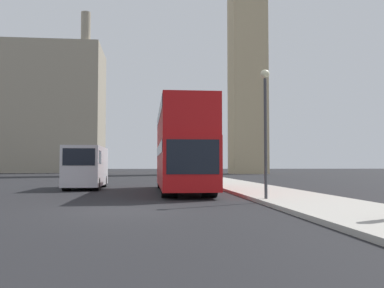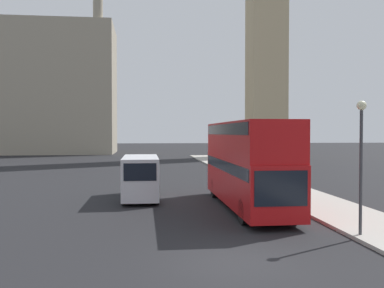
{
  "view_description": "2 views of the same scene",
  "coord_description": "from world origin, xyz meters",
  "views": [
    {
      "loc": [
        0.81,
        -13.93,
        1.46
      ],
      "look_at": [
        3.22,
        9.84,
        2.64
      ],
      "focal_mm": 40.0,
      "sensor_mm": 36.0,
      "label": 1
    },
    {
      "loc": [
        -2.8,
        -12.92,
        4.03
      ],
      "look_at": [
        0.5,
        16.49,
        3.24
      ],
      "focal_mm": 40.0,
      "sensor_mm": 36.0,
      "label": 2
    }
  ],
  "objects": [
    {
      "name": "street_lamp",
      "position": [
        5.38,
        2.43,
        3.55
      ],
      "size": [
        0.36,
        0.36,
        5.09
      ],
      "color": "#38383D",
      "rests_on": "sidewalk_strip"
    },
    {
      "name": "ground_plane",
      "position": [
        0.0,
        0.0,
        0.0
      ],
      "size": [
        300.0,
        300.0,
        0.0
      ],
      "primitive_type": "plane",
      "color": "black"
    },
    {
      "name": "building_block_distant",
      "position": [
        -25.2,
        72.73,
        12.38
      ],
      "size": [
        33.29,
        14.74,
        30.1
      ],
      "color": "#9E937F",
      "rests_on": "ground_plane"
    },
    {
      "name": "white_van",
      "position": [
        -3.03,
        12.93,
        1.38
      ],
      "size": [
        2.1,
        5.84,
        2.58
      ],
      "color": "silver",
      "rests_on": "ground_plane"
    },
    {
      "name": "red_double_decker_bus",
      "position": [
        2.62,
        9.26,
        2.55
      ],
      "size": [
        2.53,
        11.44,
        4.58
      ],
      "color": "#B71114",
      "rests_on": "ground_plane"
    }
  ]
}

